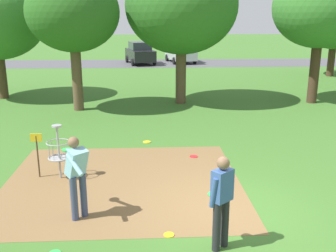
{
  "coord_description": "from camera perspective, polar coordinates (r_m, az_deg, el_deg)",
  "views": [
    {
      "loc": [
        -1.76,
        -7.33,
        3.96
      ],
      "look_at": [
        -1.2,
        3.14,
        1.0
      ],
      "focal_mm": 41.91,
      "sensor_mm": 36.0,
      "label": 1
    }
  ],
  "objects": [
    {
      "name": "tree_mid_center",
      "position": [
        17.09,
        -13.66,
        15.7
      ],
      "size": [
        3.81,
        3.81,
        5.72
      ],
      "color": "brown",
      "rests_on": "ground"
    },
    {
      "name": "player_foreground_watching",
      "position": [
        6.85,
        7.81,
        -10.29
      ],
      "size": [
        0.47,
        0.45,
        1.71
      ],
      "color": "#232328",
      "rests_on": "ground"
    },
    {
      "name": "parking_lot_strip",
      "position": [
        34.25,
        -0.11,
        9.13
      ],
      "size": [
        36.0,
        6.0,
        0.01
      ],
      "primitive_type": "cube",
      "color": "#4C4C51",
      "rests_on": "ground"
    },
    {
      "name": "frisbee_scattered_a",
      "position": [
        12.74,
        -3.09,
        -2.32
      ],
      "size": [
        0.26,
        0.26,
        0.02
      ],
      "primitive_type": "cylinder",
      "color": "gold",
      "rests_on": "ground"
    },
    {
      "name": "parked_car_leftmost",
      "position": [
        33.79,
        -4.09,
        10.57
      ],
      "size": [
        2.72,
        4.5,
        1.84
      ],
      "color": "black",
      "rests_on": "ground"
    },
    {
      "name": "ground_plane",
      "position": [
        8.52,
        9.43,
        -12.18
      ],
      "size": [
        160.0,
        160.0,
        0.0
      ],
      "primitive_type": "plane",
      "color": "#3D6B28"
    },
    {
      "name": "player_waiting_left",
      "position": [
        7.97,
        -13.13,
        -6.59
      ],
      "size": [
        0.66,
        1.09,
        1.71
      ],
      "color": "#384260",
      "rests_on": "ground"
    },
    {
      "name": "parked_car_center_left",
      "position": [
        34.75,
        1.83,
        10.74
      ],
      "size": [
        2.55,
        4.46,
        1.84
      ],
      "color": "#B2B7BC",
      "rests_on": "ground"
    },
    {
      "name": "tree_far_left",
      "position": [
        19.36,
        21.34,
        15.76
      ],
      "size": [
        4.24,
        4.24,
        6.13
      ],
      "color": "#422D1E",
      "rests_on": "ground"
    },
    {
      "name": "tree_near_right",
      "position": [
        28.71,
        23.22,
        14.11
      ],
      "size": [
        4.6,
        4.6,
        5.71
      ],
      "color": "#422D1E",
      "rests_on": "ground"
    },
    {
      "name": "frisbee_far_right",
      "position": [
        7.6,
        0.14,
        -15.55
      ],
      "size": [
        0.2,
        0.2,
        0.02
      ],
      "primitive_type": "cylinder",
      "color": "gold",
      "rests_on": "ground"
    },
    {
      "name": "tree_mid_right",
      "position": [
        18.09,
        1.97,
        17.03
      ],
      "size": [
        5.0,
        5.0,
        6.5
      ],
      "color": "brown",
      "rests_on": "ground"
    },
    {
      "name": "frisbee_far_left",
      "position": [
        11.46,
        3.76,
        -4.44
      ],
      "size": [
        0.24,
        0.24,
        0.02
      ],
      "primitive_type": "cylinder",
      "color": "red",
      "rests_on": "ground"
    },
    {
      "name": "dirt_tee_pad",
      "position": [
        9.83,
        -6.58,
        -8.09
      ],
      "size": [
        5.77,
        5.16,
        0.01
      ],
      "primitive_type": "cube",
      "color": "brown",
      "rests_on": "ground"
    },
    {
      "name": "disc_golf_basket",
      "position": [
        10.13,
        -15.95,
        -3.33
      ],
      "size": [
        0.98,
        0.58,
        1.39
      ],
      "color": "#9E9EA3",
      "rests_on": "ground"
    }
  ]
}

